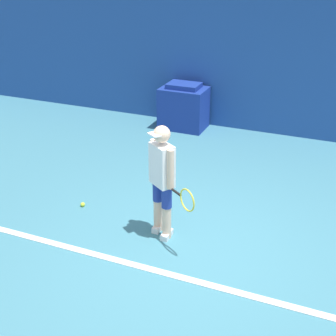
# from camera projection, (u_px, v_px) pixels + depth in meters

# --- Properties ---
(ground_plane) EXTENTS (24.00, 24.00, 0.00)m
(ground_plane) POSITION_uv_depth(u_px,v_px,m) (189.00, 249.00, 6.12)
(ground_plane) COLOR teal
(back_wall) EXTENTS (24.00, 0.10, 2.81)m
(back_wall) POSITION_uv_depth(u_px,v_px,m) (271.00, 66.00, 9.36)
(back_wall) COLOR #234C99
(back_wall) RESTS_ON ground_plane
(court_baseline) EXTENTS (21.60, 0.10, 0.01)m
(court_baseline) POSITION_uv_depth(u_px,v_px,m) (172.00, 275.00, 5.63)
(court_baseline) COLOR white
(court_baseline) RESTS_ON ground_plane
(tennis_player) EXTENTS (0.81, 0.59, 1.58)m
(tennis_player) POSITION_uv_depth(u_px,v_px,m) (163.00, 177.00, 6.07)
(tennis_player) COLOR beige
(tennis_player) RESTS_ON ground_plane
(tennis_ball) EXTENTS (0.07, 0.07, 0.07)m
(tennis_ball) POSITION_uv_depth(u_px,v_px,m) (83.00, 204.00, 7.10)
(tennis_ball) COLOR #D1E533
(tennis_ball) RESTS_ON ground_plane
(covered_chair) EXTENTS (0.96, 0.69, 0.98)m
(covered_chair) POSITION_uv_depth(u_px,v_px,m) (184.00, 107.00, 9.98)
(covered_chair) COLOR navy
(covered_chair) RESTS_ON ground_plane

